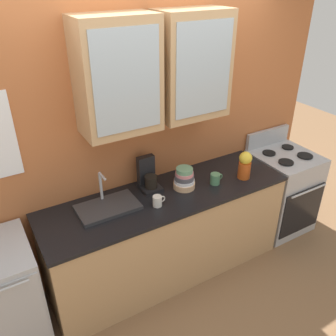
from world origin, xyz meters
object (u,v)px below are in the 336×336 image
Objects in this scene: cup_near_sink at (158,201)px; cup_near_bowls at (215,179)px; coffee_maker at (148,177)px; bowl_stack at (184,179)px; vase at (245,165)px; sink_faucet at (108,206)px; stove_range at (280,190)px.

cup_near_bowls is (0.62, 0.04, 0.00)m from cup_near_sink.
bowl_stack is at bearing -31.09° from coffee_maker.
bowl_stack reaches higher than cup_near_sink.
cup_near_sink is at bearing -176.44° from cup_near_bowls.
bowl_stack is 0.59m from vase.
sink_faucet reaches higher than cup_near_bowls.
coffee_maker is (-0.84, 0.30, -0.03)m from vase.
stove_range reaches higher than cup_near_bowls.
stove_range is 1.63m from coffee_maker.
stove_range is 1.09m from cup_near_bowls.
sink_faucet is 1.87× the size of vase.
bowl_stack is 0.74× the size of vase.
sink_faucet is at bearing 155.17° from cup_near_sink.
coffee_maker is at bearing 15.06° from sink_faucet.
bowl_stack is at bearing 162.82° from cup_near_bowls.
vase is 0.91m from cup_near_sink.
cup_near_bowls is 0.61m from coffee_maker.
cup_near_sink is at bearing -24.83° from sink_faucet.
coffee_maker reaches higher than bowl_stack.
coffee_maker is (-1.53, 0.18, 0.54)m from stove_range.
bowl_stack is at bearing 166.39° from vase.
cup_near_sink is 0.88× the size of cup_near_bowls.
cup_near_sink is (0.37, -0.17, 0.02)m from sink_faucet.
vase reaches higher than cup_near_bowls.
cup_near_bowls is at bearing -176.19° from stove_range.
cup_near_sink is 0.39× the size of coffee_maker.
stove_range is 9.47× the size of cup_near_sink.
sink_faucet is 0.41m from cup_near_sink.
vase is (0.57, -0.14, 0.05)m from bowl_stack.
sink_faucet reaches higher than stove_range.
stove_range is at bearing -1.95° from sink_faucet.
cup_near_sink is at bearing -159.82° from bowl_stack.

